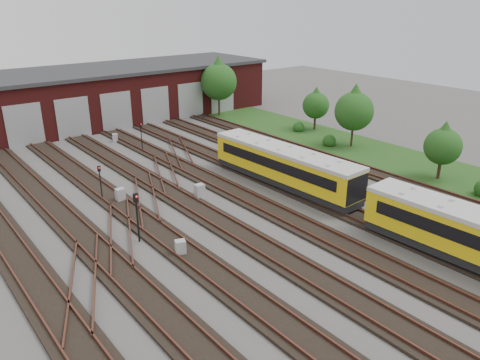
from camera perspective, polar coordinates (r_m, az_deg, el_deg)
ground at (r=28.30m, az=9.89°, el=-9.33°), size 120.00×120.00×0.00m
track_network at (r=28.47m, az=8.79°, el=-8.81°), size 30.40×70.00×0.33m
maintenance_shed at (r=59.79m, az=-19.97°, el=9.37°), size 51.00×12.50×6.35m
grass_verge at (r=47.82m, az=16.31°, el=3.09°), size 8.00×55.00×0.05m
signal_mast_0 at (r=36.51m, az=-16.70°, el=0.24°), size 0.23×0.22×2.66m
signal_mast_1 at (r=29.32m, az=-12.46°, el=-3.72°), size 0.30×0.28×3.28m
signal_mast_2 at (r=47.42m, az=-11.96°, el=5.61°), size 0.25×0.23×2.86m
signal_mast_3 at (r=41.86m, az=2.01°, el=4.08°), size 0.22×0.21×2.97m
relay_cabinet_0 at (r=28.09m, az=-7.27°, el=-8.24°), size 0.73×0.67×1.00m
relay_cabinet_1 at (r=36.03m, az=-14.37°, el=-1.82°), size 0.65×0.54×1.07m
relay_cabinet_2 at (r=35.61m, az=-4.95°, el=-1.40°), size 0.72×0.61×1.15m
relay_cabinet_3 at (r=51.50m, az=-14.98°, el=4.99°), size 0.64×0.59×0.88m
relay_cabinet_4 at (r=44.06m, az=-0.68°, el=3.02°), size 0.68×0.63×0.90m
tree_0 at (r=60.66m, az=-2.62°, el=12.39°), size 4.61×4.61×7.63m
tree_1 at (r=54.58m, az=9.24°, el=9.34°), size 3.03×3.03×5.01m
tree_2 at (r=48.63m, az=13.79°, el=8.69°), size 3.90×3.90×6.47m
tree_3 at (r=41.98m, az=23.56°, el=4.25°), size 3.04×3.04×5.03m
bush_1 at (r=49.20m, az=10.83°, el=4.89°), size 1.38×1.38×1.38m
bush_2 at (r=54.19m, az=7.17°, el=6.57°), size 1.29×1.29×1.29m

